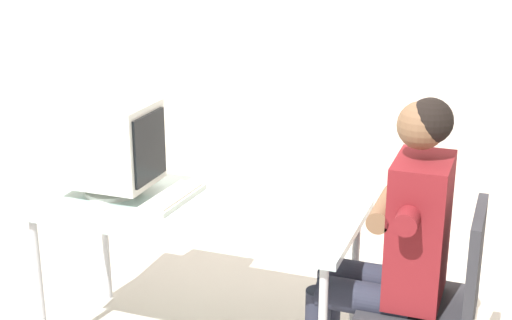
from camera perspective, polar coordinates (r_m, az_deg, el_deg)
The scene contains 6 objects.
wall_back at distance 4.35m, azimuth 6.71°, elevation 11.90°, with size 8.00×0.10×3.00m, color beige.
desk at distance 3.36m, azimuth -4.59°, elevation -4.36°, with size 1.47×0.70×0.74m.
crt_monitor at distance 3.46m, azimuth -11.17°, elevation 1.19°, with size 0.42×0.33×0.44m.
keyboard at distance 3.40m, azimuth -6.49°, elevation -2.91°, with size 0.17×0.41×0.03m.
office_chair at distance 3.17m, azimuth 13.74°, elevation -10.14°, with size 0.46×0.46×0.89m.
person_seated at distance 3.10m, azimuth 10.59°, elevation -6.22°, with size 0.68×0.55×1.32m.
Camera 1 is at (1.32, -2.80, 1.98)m, focal length 51.87 mm.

